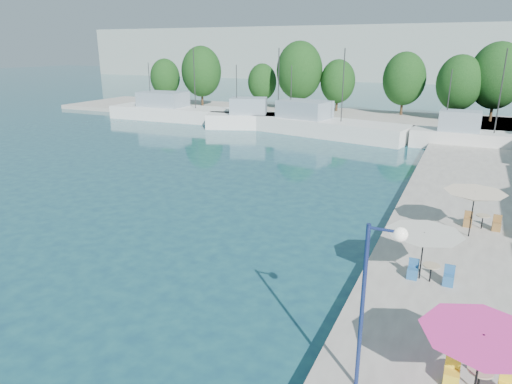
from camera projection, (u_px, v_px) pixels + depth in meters
The scene contains 21 objects.
quay_far at pixel (336, 117), 65.30m from camera, with size 90.00×16.00×0.60m, color gray.
hill_west at pixel (348, 53), 152.11m from camera, with size 180.00×40.00×16.00m, color #919F96.
trawler_01 at pixel (179, 112), 64.52m from camera, with size 21.41×6.24×10.20m.
trawler_02 at pixel (263, 120), 57.89m from camera, with size 15.42×8.68×10.20m.
trawler_03 at pixel (322, 126), 53.60m from camera, with size 20.15×8.99×10.20m.
trawler_04 at pixel (475, 139), 45.80m from camera, with size 13.02×3.49×10.20m.
tree_01 at pixel (165, 77), 78.11m from camera, with size 5.03×5.03×7.45m.
tree_02 at pixel (201, 72), 73.83m from camera, with size 6.43×6.43×9.51m.
tree_03 at pixel (262, 82), 73.14m from camera, with size 4.61×4.61×6.82m.
tree_04 at pixel (299, 71), 68.59m from camera, with size 6.91×6.91×10.23m.
tree_05 at pixel (338, 81), 67.97m from camera, with size 5.14×5.14×7.61m.
tree_06 at pixel (404, 79), 63.84m from camera, with size 5.90×5.90×8.73m.
tree_07 at pixel (459, 83), 58.79m from camera, with size 5.71×5.71×8.45m.
tree_08 at pixel (497, 76), 58.12m from camera, with size 6.77×6.77×10.02m.
umbrella_pink at pixel (482, 343), 12.05m from camera, with size 3.31×3.31×2.09m.
umbrella_white at pixel (424, 238), 18.64m from camera, with size 3.13×3.13×2.08m.
umbrella_cream at pixel (475, 196), 22.81m from camera, with size 3.00×3.00×2.41m.
cafe_table_01 at pixel (478, 384), 12.77m from camera, with size 1.82×0.70×0.76m.
cafe_table_02 at pixel (430, 275), 18.85m from camera, with size 1.82×0.70×0.76m.
cafe_table_03 at pixel (482, 224), 24.38m from camera, with size 1.82×0.70×0.76m.
street_lamp at pixel (377, 279), 11.96m from camera, with size 1.04×0.36×5.03m.
Camera 1 is at (9.35, 2.84, 9.90)m, focal length 32.00 mm.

